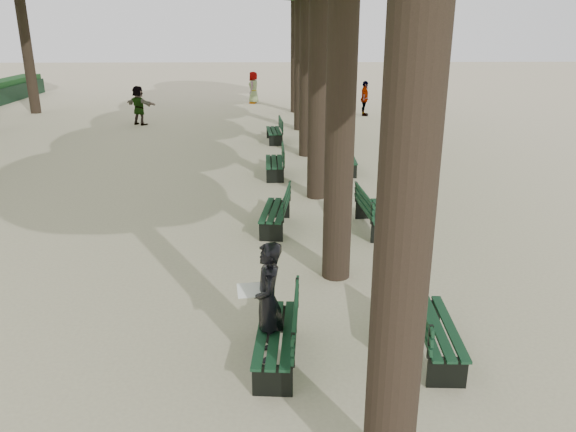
{
  "coord_description": "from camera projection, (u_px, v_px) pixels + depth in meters",
  "views": [
    {
      "loc": [
        0.36,
        -6.59,
        4.56
      ],
      "look_at": [
        0.6,
        3.0,
        1.2
      ],
      "focal_mm": 35.0,
      "sensor_mm": 36.0,
      "label": 1
    }
  ],
  "objects": [
    {
      "name": "ground",
      "position": [
        250.0,
        370.0,
        7.72
      ],
      "size": [
        120.0,
        120.0,
        0.0
      ],
      "primitive_type": "plane",
      "color": "#C2B793",
      "rests_on": "ground"
    },
    {
      "name": "bench_right_2",
      "position": [
        346.0,
        163.0,
        17.76
      ],
      "size": [
        0.62,
        1.81,
        0.92
      ],
      "color": "black",
      "rests_on": "ground"
    },
    {
      "name": "bench_right_0",
      "position": [
        435.0,
        337.0,
        8.01
      ],
      "size": [
        0.67,
        1.83,
        0.92
      ],
      "color": "black",
      "rests_on": "ground"
    },
    {
      "name": "bench_right_1",
      "position": [
        374.0,
        219.0,
        12.81
      ],
      "size": [
        0.7,
        1.84,
        0.92
      ],
      "color": "black",
      "rests_on": "ground"
    },
    {
      "name": "bench_left_3",
      "position": [
        274.0,
        135.0,
        22.13
      ],
      "size": [
        0.7,
        1.84,
        0.92
      ],
      "color": "black",
      "rests_on": "ground"
    },
    {
      "name": "pedestrian_d",
      "position": [
        253.0,
        88.0,
        32.24
      ],
      "size": [
        0.54,
        0.93,
        1.78
      ],
      "primitive_type": "imported",
      "rotation": [
        0.0,
        0.0,
        4.5
      ],
      "color": "#262628",
      "rests_on": "ground"
    },
    {
      "name": "bench_right_3",
      "position": [
        330.0,
        132.0,
        22.65
      ],
      "size": [
        0.77,
        1.85,
        0.92
      ],
      "color": "black",
      "rests_on": "ground"
    },
    {
      "name": "man_with_map",
      "position": [
        268.0,
        302.0,
        7.76
      ],
      "size": [
        0.62,
        0.71,
        1.75
      ],
      "color": "black",
      "rests_on": "ground"
    },
    {
      "name": "bench_left_2",
      "position": [
        275.0,
        167.0,
        17.27
      ],
      "size": [
        0.59,
        1.81,
        0.92
      ],
      "color": "black",
      "rests_on": "ground"
    },
    {
      "name": "pedestrian_c",
      "position": [
        365.0,
        98.0,
        28.01
      ],
      "size": [
        0.56,
        1.06,
        1.72
      ],
      "primitive_type": "imported",
      "rotation": [
        0.0,
        0.0,
        1.34
      ],
      "color": "#262628",
      "rests_on": "ground"
    },
    {
      "name": "bench_left_0",
      "position": [
        276.0,
        344.0,
        7.85
      ],
      "size": [
        0.7,
        1.84,
        0.92
      ],
      "color": "black",
      "rests_on": "ground"
    },
    {
      "name": "bench_left_1",
      "position": [
        275.0,
        218.0,
        12.87
      ],
      "size": [
        0.78,
        1.86,
        0.92
      ],
      "color": "black",
      "rests_on": "ground"
    },
    {
      "name": "pedestrian_e",
      "position": [
        139.0,
        105.0,
        25.57
      ],
      "size": [
        1.59,
        1.14,
        1.77
      ],
      "primitive_type": "imported",
      "rotation": [
        0.0,
        0.0,
        2.61
      ],
      "color": "#262628",
      "rests_on": "ground"
    }
  ]
}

